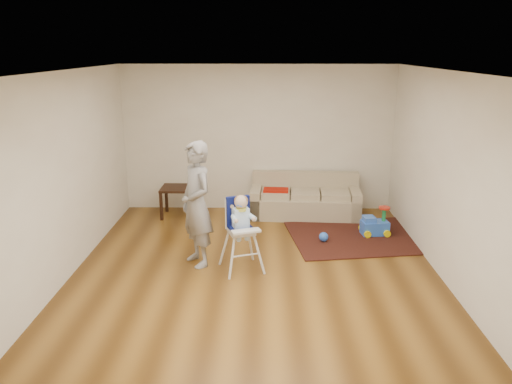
{
  "coord_description": "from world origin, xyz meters",
  "views": [
    {
      "loc": [
        0.12,
        -6.42,
        2.97
      ],
      "look_at": [
        0.0,
        0.4,
        1.0
      ],
      "focal_mm": 35.0,
      "sensor_mm": 36.0,
      "label": 1
    }
  ],
  "objects_px": {
    "sofa": "(305,196)",
    "high_chair": "(241,234)",
    "side_table": "(177,202)",
    "ride_on_toy": "(375,221)",
    "toy_ball": "(324,237)",
    "adult": "(197,204)"
  },
  "relations": [
    {
      "from": "side_table",
      "to": "toy_ball",
      "type": "height_order",
      "value": "side_table"
    },
    {
      "from": "sofa",
      "to": "high_chair",
      "type": "height_order",
      "value": "high_chair"
    },
    {
      "from": "sofa",
      "to": "high_chair",
      "type": "relative_size",
      "value": 1.86
    },
    {
      "from": "high_chair",
      "to": "sofa",
      "type": "bearing_deg",
      "value": 45.79
    },
    {
      "from": "toy_ball",
      "to": "adult",
      "type": "xyz_separation_m",
      "value": [
        -1.89,
        -0.83,
        0.79
      ]
    },
    {
      "from": "sofa",
      "to": "ride_on_toy",
      "type": "distance_m",
      "value": 1.45
    },
    {
      "from": "sofa",
      "to": "toy_ball",
      "type": "bearing_deg",
      "value": -77.61
    },
    {
      "from": "ride_on_toy",
      "to": "high_chair",
      "type": "height_order",
      "value": "high_chair"
    },
    {
      "from": "toy_ball",
      "to": "high_chair",
      "type": "distance_m",
      "value": 1.68
    },
    {
      "from": "ride_on_toy",
      "to": "toy_ball",
      "type": "relative_size",
      "value": 3.15
    },
    {
      "from": "ride_on_toy",
      "to": "high_chair",
      "type": "relative_size",
      "value": 0.43
    },
    {
      "from": "ride_on_toy",
      "to": "adult",
      "type": "xyz_separation_m",
      "value": [
        -2.76,
        -1.17,
        0.63
      ]
    },
    {
      "from": "ride_on_toy",
      "to": "side_table",
      "type": "bearing_deg",
      "value": 157.91
    },
    {
      "from": "sofa",
      "to": "high_chair",
      "type": "xyz_separation_m",
      "value": [
        -1.06,
        -2.33,
        0.14
      ]
    },
    {
      "from": "toy_ball",
      "to": "high_chair",
      "type": "bearing_deg",
      "value": -140.98
    },
    {
      "from": "sofa",
      "to": "side_table",
      "type": "xyz_separation_m",
      "value": [
        -2.34,
        -0.04,
        -0.11
      ]
    },
    {
      "from": "sofa",
      "to": "ride_on_toy",
      "type": "relative_size",
      "value": 4.3
    },
    {
      "from": "sofa",
      "to": "high_chair",
      "type": "bearing_deg",
      "value": -110.78
    },
    {
      "from": "sofa",
      "to": "side_table",
      "type": "bearing_deg",
      "value": -175.26
    },
    {
      "from": "side_table",
      "to": "ride_on_toy",
      "type": "bearing_deg",
      "value": -15.17
    },
    {
      "from": "ride_on_toy",
      "to": "adult",
      "type": "relative_size",
      "value": 0.26
    },
    {
      "from": "sofa",
      "to": "adult",
      "type": "distance_m",
      "value": 2.77
    }
  ]
}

